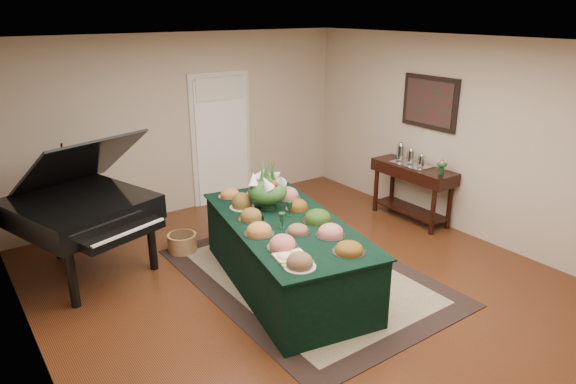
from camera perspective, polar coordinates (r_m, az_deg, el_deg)
ground at (r=6.06m, az=1.68°, el=-10.18°), size 6.00×6.00×0.00m
area_rug at (r=6.21m, az=2.04°, el=-9.29°), size 2.36×3.30×0.01m
kitchen_doorway at (r=8.32m, az=-7.40°, el=5.71°), size 1.05×0.07×2.10m
buffet_table at (r=5.86m, az=-0.23°, el=-6.87°), size 1.66×2.70×0.79m
food_platters at (r=5.72m, az=-0.52°, el=-2.70°), size 1.34×2.34×0.14m
cutting_board at (r=4.89m, az=0.39°, el=-6.97°), size 0.36×0.36×0.10m
green_goblets at (r=5.67m, az=-0.22°, el=-2.48°), size 0.35×0.32×0.18m
floral_centerpiece at (r=5.98m, az=-2.26°, el=0.67°), size 0.47×0.47×0.47m
grand_piano at (r=6.42m, az=-21.95°, el=-1.65°), size 1.73×1.92×1.68m
wicker_basket at (r=6.90m, az=-11.66°, el=-5.56°), size 0.38×0.38×0.24m
mahogany_sideboard at (r=7.80m, az=13.70°, el=1.52°), size 0.45×1.32×0.85m
tea_service at (r=7.77m, az=13.40°, el=3.85°), size 0.34×0.58×0.30m
pink_bouquet at (r=7.41m, az=16.74°, el=2.98°), size 0.17×0.17×0.21m
wall_painting at (r=7.71m, az=15.47°, el=9.57°), size 0.05×0.95×0.75m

